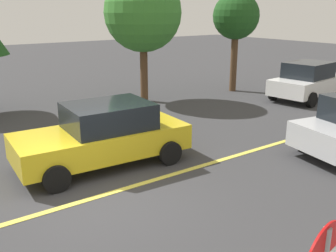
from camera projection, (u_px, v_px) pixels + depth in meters
ground_plane at (99, 197)px, 8.44m from camera, size 80.00×80.00×0.00m
lane_marking_centre at (203, 165)px, 10.10m from camera, size 28.00×0.16×0.01m
car_white_mid_road at (309, 81)px, 17.42m from camera, size 4.46×2.46×1.69m
car_yellow_behind_van at (104, 134)px, 10.00m from camera, size 4.54×2.32×1.64m
tree_left_verge at (236, 17)px, 18.33m from camera, size 2.23×2.23×4.76m
tree_right_verge at (143, 13)px, 16.10m from camera, size 3.29×3.29×5.46m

